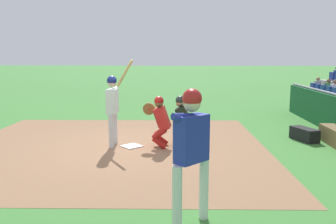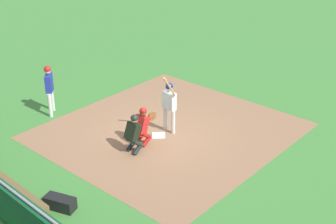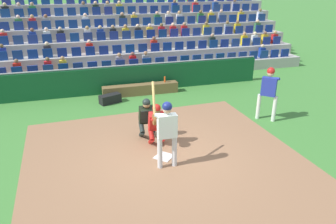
{
  "view_description": "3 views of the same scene",
  "coord_description": "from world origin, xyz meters",
  "px_view_note": "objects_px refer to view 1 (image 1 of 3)",
  "views": [
    {
      "loc": [
        -8.43,
        -1.36,
        2.25
      ],
      "look_at": [
        -0.42,
        -0.94,
        0.96
      ],
      "focal_mm": 36.95,
      "sensor_mm": 36.0,
      "label": 1
    },
    {
      "loc": [
        9.97,
        -10.11,
        7.78
      ],
      "look_at": [
        0.58,
        -0.15,
        1.13
      ],
      "focal_mm": 51.69,
      "sensor_mm": 36.0,
      "label": 2
    },
    {
      "loc": [
        2.02,
        7.27,
        4.46
      ],
      "look_at": [
        -0.41,
        -1.01,
        0.88
      ],
      "focal_mm": 34.08,
      "sensor_mm": 36.0,
      "label": 3
    }
  ],
  "objects_px": {
    "batter_at_plate": "(113,103)",
    "on_deck_batter": "(191,143)",
    "home_plate_umpire": "(182,118)",
    "equipment_duffel_bag": "(304,134)",
    "catcher_crouching": "(160,119)",
    "home_plate_marker": "(132,146)"
  },
  "relations": [
    {
      "from": "batter_at_plate",
      "to": "on_deck_batter",
      "type": "height_order",
      "value": "batter_at_plate"
    },
    {
      "from": "home_plate_umpire",
      "to": "equipment_duffel_bag",
      "type": "distance_m",
      "value": 3.42
    },
    {
      "from": "batter_at_plate",
      "to": "on_deck_batter",
      "type": "distance_m",
      "value": 4.51
    },
    {
      "from": "catcher_crouching",
      "to": "batter_at_plate",
      "type": "bearing_deg",
      "value": 88.23
    },
    {
      "from": "batter_at_plate",
      "to": "catcher_crouching",
      "type": "distance_m",
      "value": 1.25
    },
    {
      "from": "on_deck_batter",
      "to": "home_plate_marker",
      "type": "bearing_deg",
      "value": 19.62
    },
    {
      "from": "equipment_duffel_bag",
      "to": "home_plate_umpire",
      "type": "bearing_deg",
      "value": 81.1
    },
    {
      "from": "home_plate_marker",
      "to": "home_plate_umpire",
      "type": "height_order",
      "value": "home_plate_umpire"
    },
    {
      "from": "batter_at_plate",
      "to": "home_plate_umpire",
      "type": "xyz_separation_m",
      "value": [
        0.12,
        -1.74,
        -0.41
      ]
    },
    {
      "from": "on_deck_batter",
      "to": "catcher_crouching",
      "type": "bearing_deg",
      "value": 10.03
    },
    {
      "from": "home_plate_marker",
      "to": "on_deck_batter",
      "type": "xyz_separation_m",
      "value": [
        -4.03,
        -1.44,
        1.13
      ]
    },
    {
      "from": "batter_at_plate",
      "to": "on_deck_batter",
      "type": "relative_size",
      "value": 1.18
    },
    {
      "from": "home_plate_umpire",
      "to": "home_plate_marker",
      "type": "bearing_deg",
      "value": 97.93
    },
    {
      "from": "batter_at_plate",
      "to": "home_plate_umpire",
      "type": "relative_size",
      "value": 1.68
    },
    {
      "from": "batter_at_plate",
      "to": "home_plate_umpire",
      "type": "distance_m",
      "value": 1.79
    },
    {
      "from": "equipment_duffel_bag",
      "to": "on_deck_batter",
      "type": "bearing_deg",
      "value": 126.39
    },
    {
      "from": "equipment_duffel_bag",
      "to": "batter_at_plate",
      "type": "bearing_deg",
      "value": 78.3
    },
    {
      "from": "catcher_crouching",
      "to": "home_plate_umpire",
      "type": "relative_size",
      "value": 1.0
    },
    {
      "from": "home_plate_marker",
      "to": "batter_at_plate",
      "type": "xyz_separation_m",
      "value": [
        0.06,
        0.47,
        1.1
      ]
    },
    {
      "from": "home_plate_marker",
      "to": "catcher_crouching",
      "type": "relative_size",
      "value": 0.34
    },
    {
      "from": "home_plate_umpire",
      "to": "catcher_crouching",
      "type": "bearing_deg",
      "value": 106.06
    },
    {
      "from": "home_plate_marker",
      "to": "home_plate_umpire",
      "type": "bearing_deg",
      "value": -82.07
    }
  ]
}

